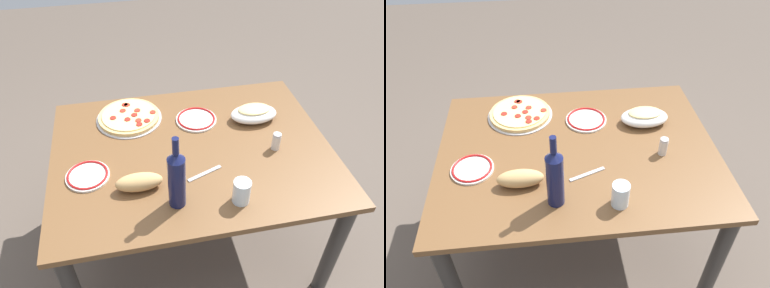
% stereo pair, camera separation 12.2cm
% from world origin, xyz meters
% --- Properties ---
extents(ground_plane, '(8.00, 8.00, 0.00)m').
position_xyz_m(ground_plane, '(0.00, 0.00, 0.00)').
color(ground_plane, brown).
rests_on(ground_plane, ground).
extents(dining_table, '(1.31, 0.99, 0.70)m').
position_xyz_m(dining_table, '(0.00, 0.00, 0.60)').
color(dining_table, brown).
rests_on(dining_table, ground).
extents(pepperoni_pizza, '(0.34, 0.34, 0.03)m').
position_xyz_m(pepperoni_pizza, '(-0.27, 0.30, 0.72)').
color(pepperoni_pizza, '#B7B7BC').
rests_on(pepperoni_pizza, dining_table).
extents(baked_pasta_dish, '(0.24, 0.15, 0.08)m').
position_xyz_m(baked_pasta_dish, '(0.36, 0.16, 0.74)').
color(baked_pasta_dish, white).
rests_on(baked_pasta_dish, dining_table).
extents(wine_bottle, '(0.07, 0.07, 0.34)m').
position_xyz_m(wine_bottle, '(-0.12, -0.31, 0.84)').
color(wine_bottle, '#141942').
rests_on(wine_bottle, dining_table).
extents(water_glass, '(0.07, 0.07, 0.11)m').
position_xyz_m(water_glass, '(0.13, -0.35, 0.76)').
color(water_glass, silver).
rests_on(water_glass, dining_table).
extents(side_plate_near, '(0.19, 0.19, 0.02)m').
position_xyz_m(side_plate_near, '(-0.48, -0.09, 0.71)').
color(side_plate_near, white).
rests_on(side_plate_near, dining_table).
extents(side_plate_far, '(0.21, 0.21, 0.02)m').
position_xyz_m(side_plate_far, '(0.07, 0.21, 0.71)').
color(side_plate_far, white).
rests_on(side_plate_far, dining_table).
extents(bread_loaf, '(0.20, 0.08, 0.08)m').
position_xyz_m(bread_loaf, '(-0.27, -0.20, 0.74)').
color(bread_loaf, tan).
rests_on(bread_loaf, dining_table).
extents(spice_shaker, '(0.04, 0.04, 0.09)m').
position_xyz_m(spice_shaker, '(0.39, -0.07, 0.75)').
color(spice_shaker, silver).
rests_on(spice_shaker, dining_table).
extents(fork_right, '(0.16, 0.08, 0.00)m').
position_xyz_m(fork_right, '(0.02, -0.17, 0.71)').
color(fork_right, '#B7B7BC').
rests_on(fork_right, dining_table).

